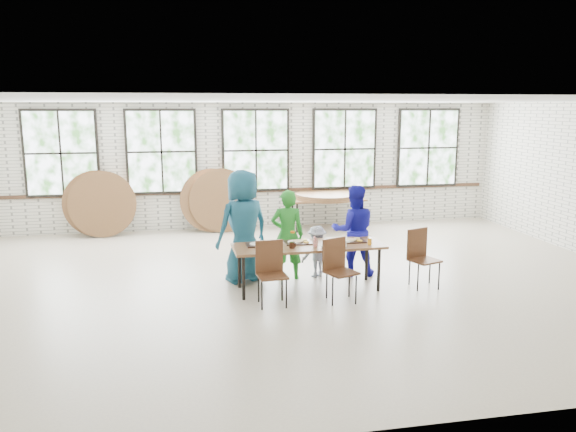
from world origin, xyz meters
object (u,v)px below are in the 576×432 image
chair_near_left (271,267)px  chair_near_right (338,264)px  dining_table (309,248)px  storage_table (327,201)px

chair_near_left → chair_near_right: bearing=-6.0°
chair_near_left → dining_table: bearing=32.9°
chair_near_left → chair_near_right: (1.02, -0.04, 0.00)m
chair_near_left → storage_table: 5.35m
chair_near_right → storage_table: 5.06m
dining_table → chair_near_left: chair_near_left is taller
chair_near_left → storage_table: size_ratio=0.52×
dining_table → storage_table: 4.61m
dining_table → chair_near_left: 0.88m
chair_near_right → storage_table: size_ratio=0.52×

